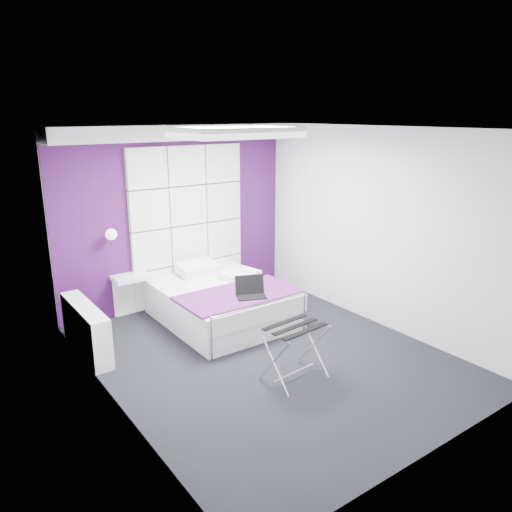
{
  "coord_description": "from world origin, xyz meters",
  "views": [
    {
      "loc": [
        -3.2,
        -4.26,
        2.76
      ],
      "look_at": [
        0.09,
        0.35,
        1.12
      ],
      "focal_mm": 35.0,
      "sensor_mm": 36.0,
      "label": 1
    }
  ],
  "objects_px": {
    "luggage_rack": "(294,352)",
    "laptop": "(249,292)",
    "bed": "(220,301)",
    "radiator": "(86,329)",
    "wall_lamp": "(110,234)",
    "nightstand": "(130,277)"
  },
  "relations": [
    {
      "from": "luggage_rack",
      "to": "laptop",
      "type": "height_order",
      "value": "laptop"
    },
    {
      "from": "bed",
      "to": "luggage_rack",
      "type": "distance_m",
      "value": 1.8
    },
    {
      "from": "bed",
      "to": "radiator",
      "type": "bearing_deg",
      "value": 176.92
    },
    {
      "from": "wall_lamp",
      "to": "luggage_rack",
      "type": "height_order",
      "value": "wall_lamp"
    },
    {
      "from": "laptop",
      "to": "wall_lamp",
      "type": "bearing_deg",
      "value": 153.05
    },
    {
      "from": "radiator",
      "to": "bed",
      "type": "xyz_separation_m",
      "value": [
        1.79,
        -0.1,
        -0.02
      ]
    },
    {
      "from": "wall_lamp",
      "to": "laptop",
      "type": "xyz_separation_m",
      "value": [
        1.21,
        -1.46,
        -0.63
      ]
    },
    {
      "from": "wall_lamp",
      "to": "radiator",
      "type": "xyz_separation_m",
      "value": [
        -0.64,
        -0.76,
        -0.92
      ]
    },
    {
      "from": "radiator",
      "to": "nightstand",
      "type": "bearing_deg",
      "value": 40.03
    },
    {
      "from": "bed",
      "to": "nightstand",
      "type": "relative_size",
      "value": 3.93
    },
    {
      "from": "luggage_rack",
      "to": "laptop",
      "type": "bearing_deg",
      "value": 73.6
    },
    {
      "from": "wall_lamp",
      "to": "nightstand",
      "type": "height_order",
      "value": "wall_lamp"
    },
    {
      "from": "radiator",
      "to": "laptop",
      "type": "height_order",
      "value": "laptop"
    },
    {
      "from": "bed",
      "to": "laptop",
      "type": "height_order",
      "value": "laptop"
    },
    {
      "from": "nightstand",
      "to": "laptop",
      "type": "bearing_deg",
      "value": -54.93
    },
    {
      "from": "wall_lamp",
      "to": "luggage_rack",
      "type": "distance_m",
      "value": 2.97
    },
    {
      "from": "nightstand",
      "to": "luggage_rack",
      "type": "height_order",
      "value": "luggage_rack"
    },
    {
      "from": "radiator",
      "to": "nightstand",
      "type": "distance_m",
      "value": 1.15
    },
    {
      "from": "radiator",
      "to": "bed",
      "type": "relative_size",
      "value": 0.64
    },
    {
      "from": "bed",
      "to": "nightstand",
      "type": "xyz_separation_m",
      "value": [
        -0.94,
        0.82,
        0.3
      ]
    },
    {
      "from": "laptop",
      "to": "luggage_rack",
      "type": "bearing_deg",
      "value": -78.06
    },
    {
      "from": "laptop",
      "to": "radiator",
      "type": "bearing_deg",
      "value": -177.34
    }
  ]
}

